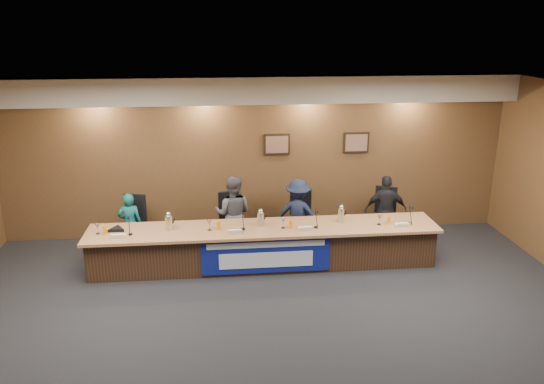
{
  "coord_description": "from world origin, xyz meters",
  "views": [
    {
      "loc": [
        -0.74,
        -6.2,
        4.16
      ],
      "look_at": [
        0.17,
        2.7,
        1.28
      ],
      "focal_mm": 35.0,
      "sensor_mm": 36.0,
      "label": 1
    }
  ],
  "objects_px": {
    "panelist_b": "(233,214)",
    "carafe_right": "(341,215)",
    "dais_body": "(264,247)",
    "panelist_a": "(130,224)",
    "carafe_left": "(169,223)",
    "carafe_mid": "(261,219)",
    "panelist_d": "(386,210)",
    "office_chair_d": "(383,219)",
    "office_chair_c": "(297,222)",
    "speakerphone": "(117,229)",
    "banner": "(266,255)",
    "office_chair_b": "(233,224)",
    "panelist_c": "(298,214)",
    "office_chair_a": "(132,228)"
  },
  "relations": [
    {
      "from": "panelist_b",
      "to": "office_chair_d",
      "type": "distance_m",
      "value": 2.95
    },
    {
      "from": "panelist_c",
      "to": "speakerphone",
      "type": "distance_m",
      "value": 3.32
    },
    {
      "from": "office_chair_a",
      "to": "office_chair_d",
      "type": "distance_m",
      "value": 4.84
    },
    {
      "from": "panelist_b",
      "to": "office_chair_a",
      "type": "bearing_deg",
      "value": 10.54
    },
    {
      "from": "office_chair_b",
      "to": "panelist_a",
      "type": "bearing_deg",
      "value": 165.68
    },
    {
      "from": "panelist_a",
      "to": "panelist_b",
      "type": "height_order",
      "value": "panelist_b"
    },
    {
      "from": "banner",
      "to": "panelist_b",
      "type": "xyz_separation_m",
      "value": [
        -0.51,
        1.16,
        0.35
      ]
    },
    {
      "from": "carafe_mid",
      "to": "carafe_left",
      "type": "bearing_deg",
      "value": -178.83
    },
    {
      "from": "banner",
      "to": "office_chair_c",
      "type": "relative_size",
      "value": 4.58
    },
    {
      "from": "panelist_b",
      "to": "carafe_right",
      "type": "relative_size",
      "value": 5.57
    },
    {
      "from": "panelist_c",
      "to": "office_chair_c",
      "type": "distance_m",
      "value": 0.22
    },
    {
      "from": "panelist_c",
      "to": "panelist_d",
      "type": "xyz_separation_m",
      "value": [
        1.71,
        0.0,
        0.01
      ]
    },
    {
      "from": "panelist_d",
      "to": "office_chair_d",
      "type": "bearing_deg",
      "value": -83.06
    },
    {
      "from": "panelist_d",
      "to": "office_chair_d",
      "type": "relative_size",
      "value": 2.87
    },
    {
      "from": "carafe_right",
      "to": "speakerphone",
      "type": "relative_size",
      "value": 0.82
    },
    {
      "from": "banner",
      "to": "panelist_d",
      "type": "bearing_deg",
      "value": 25.5
    },
    {
      "from": "carafe_left",
      "to": "banner",
      "type": "bearing_deg",
      "value": -14.0
    },
    {
      "from": "office_chair_c",
      "to": "carafe_mid",
      "type": "xyz_separation_m",
      "value": [
        -0.78,
        -0.82,
        0.39
      ]
    },
    {
      "from": "dais_body",
      "to": "speakerphone",
      "type": "xyz_separation_m",
      "value": [
        -2.53,
        0.05,
        0.43
      ]
    },
    {
      "from": "dais_body",
      "to": "banner",
      "type": "height_order",
      "value": "banner"
    },
    {
      "from": "office_chair_b",
      "to": "carafe_left",
      "type": "relative_size",
      "value": 1.85
    },
    {
      "from": "office_chair_d",
      "to": "panelist_a",
      "type": "bearing_deg",
      "value": -154.23
    },
    {
      "from": "banner",
      "to": "panelist_c",
      "type": "bearing_deg",
      "value": 58.08
    },
    {
      "from": "office_chair_a",
      "to": "panelist_a",
      "type": "bearing_deg",
      "value": -71.24
    },
    {
      "from": "dais_body",
      "to": "panelist_a",
      "type": "relative_size",
      "value": 5.02
    },
    {
      "from": "office_chair_a",
      "to": "office_chair_c",
      "type": "height_order",
      "value": "same"
    },
    {
      "from": "carafe_left",
      "to": "dais_body",
      "type": "bearing_deg",
      "value": 0.28
    },
    {
      "from": "carafe_left",
      "to": "office_chair_b",
      "type": "bearing_deg",
      "value": 37.22
    },
    {
      "from": "panelist_d",
      "to": "carafe_right",
      "type": "relative_size",
      "value": 5.26
    },
    {
      "from": "banner",
      "to": "carafe_right",
      "type": "height_order",
      "value": "carafe_right"
    },
    {
      "from": "banner",
      "to": "office_chair_c",
      "type": "height_order",
      "value": "banner"
    },
    {
      "from": "banner",
      "to": "carafe_right",
      "type": "distance_m",
      "value": 1.54
    },
    {
      "from": "banner",
      "to": "panelist_a",
      "type": "relative_size",
      "value": 1.84
    },
    {
      "from": "panelist_b",
      "to": "panelist_c",
      "type": "xyz_separation_m",
      "value": [
        1.23,
        0.0,
        -0.05
      ]
    },
    {
      "from": "speakerphone",
      "to": "panelist_b",
      "type": "bearing_deg",
      "value": 18.97
    },
    {
      "from": "banner",
      "to": "panelist_d",
      "type": "height_order",
      "value": "panelist_d"
    },
    {
      "from": "banner",
      "to": "carafe_mid",
      "type": "bearing_deg",
      "value": 97.06
    },
    {
      "from": "office_chair_c",
      "to": "speakerphone",
      "type": "height_order",
      "value": "speakerphone"
    },
    {
      "from": "office_chair_a",
      "to": "office_chair_d",
      "type": "height_order",
      "value": "same"
    },
    {
      "from": "office_chair_c",
      "to": "carafe_right",
      "type": "relative_size",
      "value": 1.83
    },
    {
      "from": "banner",
      "to": "dais_body",
      "type": "bearing_deg",
      "value": 90.0
    },
    {
      "from": "panelist_a",
      "to": "speakerphone",
      "type": "distance_m",
      "value": 0.72
    },
    {
      "from": "panelist_d",
      "to": "office_chair_d",
      "type": "xyz_separation_m",
      "value": [
        0.0,
        0.1,
        -0.21
      ]
    },
    {
      "from": "banner",
      "to": "office_chair_b",
      "type": "height_order",
      "value": "banner"
    },
    {
      "from": "dais_body",
      "to": "panelist_a",
      "type": "bearing_deg",
      "value": 162.93
    },
    {
      "from": "panelist_d",
      "to": "speakerphone",
      "type": "xyz_separation_m",
      "value": [
        -4.95,
        -0.69,
        0.09
      ]
    },
    {
      "from": "dais_body",
      "to": "office_chair_b",
      "type": "height_order",
      "value": "dais_body"
    },
    {
      "from": "banner",
      "to": "speakerphone",
      "type": "bearing_deg",
      "value": 169.57
    },
    {
      "from": "carafe_left",
      "to": "carafe_mid",
      "type": "xyz_separation_m",
      "value": [
        1.58,
        0.03,
        -0.01
      ]
    },
    {
      "from": "carafe_mid",
      "to": "carafe_right",
      "type": "relative_size",
      "value": 0.95
    }
  ]
}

